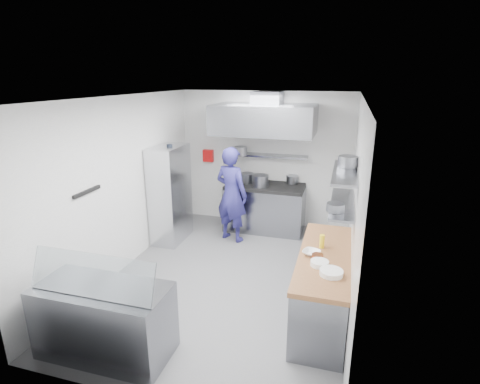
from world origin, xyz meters
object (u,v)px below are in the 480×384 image
(chef, at_px, (231,195))
(wire_rack, at_px, (170,194))
(gas_range, at_px, (265,209))
(display_case, at_px, (105,320))

(chef, distance_m, wire_rack, 1.17)
(wire_rack, bearing_deg, chef, 15.61)
(gas_range, bearing_deg, chef, -126.35)
(gas_range, relative_size, wire_rack, 0.86)
(gas_range, height_order, chef, chef)
(wire_rack, bearing_deg, gas_range, 31.51)
(gas_range, distance_m, wire_rack, 1.97)
(chef, bearing_deg, wire_rack, 34.02)
(display_case, bearing_deg, gas_range, 76.91)
(chef, relative_size, display_case, 1.23)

